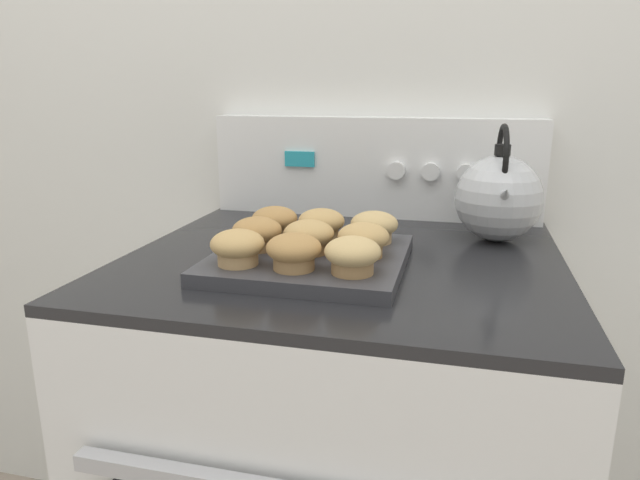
# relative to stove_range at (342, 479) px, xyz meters

# --- Properties ---
(wall_back) EXTENTS (8.00, 0.05, 2.40)m
(wall_back) POSITION_rel_stove_range_xyz_m (0.00, 0.37, 0.74)
(wall_back) COLOR silver
(wall_back) RESTS_ON ground_plane
(stove_range) EXTENTS (0.74, 0.72, 0.92)m
(stove_range) POSITION_rel_stove_range_xyz_m (0.00, 0.00, 0.00)
(stove_range) COLOR white
(stove_range) RESTS_ON ground_plane
(control_panel) EXTENTS (0.72, 0.07, 0.22)m
(control_panel) POSITION_rel_stove_range_xyz_m (0.00, 0.32, 0.57)
(control_panel) COLOR white
(control_panel) RESTS_ON stove_range
(muffin_pan) EXTENTS (0.31, 0.31, 0.02)m
(muffin_pan) POSITION_rel_stove_range_xyz_m (-0.04, -0.08, 0.47)
(muffin_pan) COLOR #38383D
(muffin_pan) RESTS_ON stove_range
(muffin_r0_c0) EXTENTS (0.08, 0.08, 0.05)m
(muffin_r0_c0) POSITION_rel_stove_range_xyz_m (-0.13, -0.17, 0.51)
(muffin_r0_c0) COLOR tan
(muffin_r0_c0) RESTS_ON muffin_pan
(muffin_r0_c1) EXTENTS (0.08, 0.08, 0.05)m
(muffin_r0_c1) POSITION_rel_stove_range_xyz_m (-0.04, -0.17, 0.51)
(muffin_r0_c1) COLOR #A37A4C
(muffin_r0_c1) RESTS_ON muffin_pan
(muffin_r0_c2) EXTENTS (0.08, 0.08, 0.05)m
(muffin_r0_c2) POSITION_rel_stove_range_xyz_m (0.05, -0.17, 0.51)
(muffin_r0_c2) COLOR #A37A4C
(muffin_r0_c2) RESTS_ON muffin_pan
(muffin_r1_c0) EXTENTS (0.08, 0.08, 0.05)m
(muffin_r1_c0) POSITION_rel_stove_range_xyz_m (-0.13, -0.08, 0.51)
(muffin_r1_c0) COLOR #A37A4C
(muffin_r1_c0) RESTS_ON muffin_pan
(muffin_r1_c1) EXTENTS (0.08, 0.08, 0.05)m
(muffin_r1_c1) POSITION_rel_stove_range_xyz_m (-0.04, -0.08, 0.51)
(muffin_r1_c1) COLOR olive
(muffin_r1_c1) RESTS_ON muffin_pan
(muffin_r1_c2) EXTENTS (0.08, 0.08, 0.05)m
(muffin_r1_c2) POSITION_rel_stove_range_xyz_m (0.05, -0.08, 0.51)
(muffin_r1_c2) COLOR olive
(muffin_r1_c2) RESTS_ON muffin_pan
(muffin_r2_c0) EXTENTS (0.08, 0.08, 0.05)m
(muffin_r2_c0) POSITION_rel_stove_range_xyz_m (-0.13, 0.01, 0.51)
(muffin_r2_c0) COLOR #A37A4C
(muffin_r2_c0) RESTS_ON muffin_pan
(muffin_r2_c1) EXTENTS (0.08, 0.08, 0.05)m
(muffin_r2_c1) POSITION_rel_stove_range_xyz_m (-0.04, 0.01, 0.51)
(muffin_r2_c1) COLOR tan
(muffin_r2_c1) RESTS_ON muffin_pan
(muffin_r2_c2) EXTENTS (0.08, 0.08, 0.05)m
(muffin_r2_c2) POSITION_rel_stove_range_xyz_m (0.05, 0.01, 0.51)
(muffin_r2_c2) COLOR tan
(muffin_r2_c2) RESTS_ON muffin_pan
(tea_kettle) EXTENTS (0.16, 0.19, 0.22)m
(tea_kettle) POSITION_rel_stove_range_xyz_m (0.26, 0.16, 0.55)
(tea_kettle) COLOR silver
(tea_kettle) RESTS_ON stove_range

